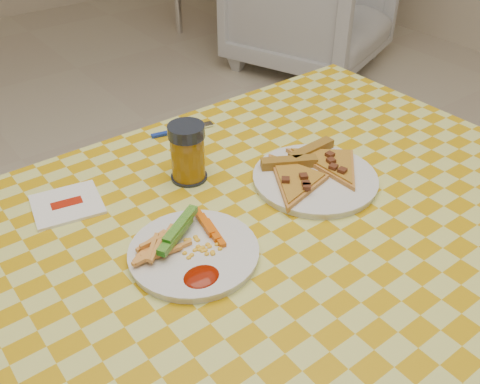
% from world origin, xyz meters
% --- Properties ---
extents(table, '(1.28, 0.88, 0.76)m').
position_xyz_m(table, '(0.00, 0.00, 0.68)').
color(table, silver).
rests_on(table, ground).
extents(plate_left, '(0.24, 0.24, 0.01)m').
position_xyz_m(plate_left, '(-0.14, -0.01, 0.76)').
color(plate_left, silver).
rests_on(plate_left, table).
extents(plate_right, '(0.25, 0.25, 0.01)m').
position_xyz_m(plate_right, '(0.17, 0.03, 0.76)').
color(plate_right, silver).
rests_on(plate_right, table).
extents(fries_veggies, '(0.18, 0.17, 0.04)m').
position_xyz_m(fries_veggies, '(-0.15, 0.01, 0.78)').
color(fries_veggies, '#F3A64D').
rests_on(fries_veggies, plate_left).
extents(pizza_slices, '(0.29, 0.26, 0.02)m').
position_xyz_m(pizza_slices, '(0.17, 0.05, 0.78)').
color(pizza_slices, '#C38E3C').
rests_on(pizza_slices, plate_right).
extents(drink_glass, '(0.07, 0.07, 0.12)m').
position_xyz_m(drink_glass, '(-0.02, 0.20, 0.81)').
color(drink_glass, black).
rests_on(drink_glass, table).
extents(napkin, '(0.14, 0.14, 0.01)m').
position_xyz_m(napkin, '(-0.26, 0.26, 0.76)').
color(napkin, white).
rests_on(napkin, table).
extents(fork, '(0.15, 0.05, 0.01)m').
position_xyz_m(fork, '(0.07, 0.37, 0.76)').
color(fork, navy).
rests_on(fork, table).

